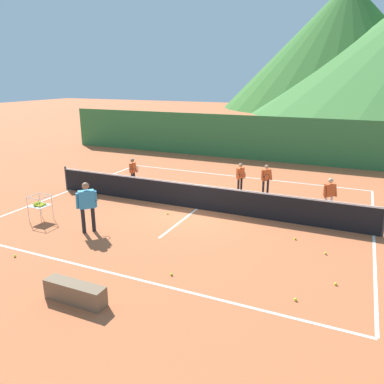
{
  "coord_description": "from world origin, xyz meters",
  "views": [
    {
      "loc": [
        5.36,
        -12.35,
        4.81
      ],
      "look_at": [
        0.34,
        -1.23,
        1.06
      ],
      "focal_mm": 35.06,
      "sensor_mm": 36.0,
      "label": 1
    }
  ],
  "objects": [
    {
      "name": "hill_0",
      "position": [
        1.2,
        54.82,
        9.46
      ],
      "size": [
        36.85,
        36.85,
        18.92
      ],
      "primitive_type": "cone",
      "color": "#38702D",
      "rests_on": "ground"
    },
    {
      "name": "tennis_ball_1",
      "position": [
        -3.04,
        -5.76,
        0.03
      ],
      "size": [
        0.07,
        0.07,
        0.07
      ],
      "primitive_type": "sphere",
      "color": "yellow",
      "rests_on": "ground"
    },
    {
      "name": "line_sideline_west",
      "position": [
        -6.12,
        0.0,
        0.0
      ],
      "size": [
        0.08,
        10.71,
        0.01
      ],
      "primitive_type": "cube",
      "color": "white",
      "rests_on": "ground"
    },
    {
      "name": "instructor",
      "position": [
        -2.32,
        -3.45,
        1.0
      ],
      "size": [
        0.6,
        0.8,
        1.66
      ],
      "color": "black",
      "rests_on": "ground"
    },
    {
      "name": "tennis_ball_3",
      "position": [
        4.85,
        -2.02,
        0.03
      ],
      "size": [
        0.07,
        0.07,
        0.07
      ],
      "primitive_type": "sphere",
      "color": "yellow",
      "rests_on": "ground"
    },
    {
      "name": "ground_plane",
      "position": [
        0.0,
        0.0,
        0.0
      ],
      "size": [
        120.0,
        120.0,
        0.0
      ],
      "primitive_type": "plane",
      "color": "#BC6038"
    },
    {
      "name": "student_1",
      "position": [
        0.82,
        2.79,
        0.77
      ],
      "size": [
        0.42,
        0.68,
        1.28
      ],
      "color": "black",
      "rests_on": "ground"
    },
    {
      "name": "windscreen_fence",
      "position": [
        0.0,
        9.53,
        1.32
      ],
      "size": [
        26.92,
        0.08,
        2.65
      ],
      "primitive_type": "cube",
      "color": "#33753D",
      "rests_on": "ground"
    },
    {
      "name": "student_3",
      "position": [
        4.57,
        1.55,
        0.8
      ],
      "size": [
        0.5,
        0.46,
        1.34
      ],
      "color": "silver",
      "rests_on": "ground"
    },
    {
      "name": "tennis_ball_4",
      "position": [
        1.41,
        -4.87,
        0.03
      ],
      "size": [
        0.07,
        0.07,
        0.07
      ],
      "primitive_type": "sphere",
      "color": "yellow",
      "rests_on": "ground"
    },
    {
      "name": "tennis_net",
      "position": [
        0.0,
        0.0,
        0.5
      ],
      "size": [
        12.77,
        0.08,
        1.05
      ],
      "color": "#333338",
      "rests_on": "ground"
    },
    {
      "name": "tennis_ball_5",
      "position": [
        4.47,
        -4.72,
        0.03
      ],
      "size": [
        0.07,
        0.07,
        0.07
      ],
      "primitive_type": "sphere",
      "color": "yellow",
      "rests_on": "ground"
    },
    {
      "name": "student_0",
      "position": [
        -4.0,
        1.79,
        0.76
      ],
      "size": [
        0.48,
        0.58,
        1.26
      ],
      "color": "black",
      "rests_on": "ground"
    },
    {
      "name": "line_service_center",
      "position": [
        0.0,
        0.0,
        0.0
      ],
      "size": [
        0.08,
        5.96,
        0.01
      ],
      "primitive_type": "cube",
      "color": "white",
      "rests_on": "ground"
    },
    {
      "name": "tennis_ball_2",
      "position": [
        5.24,
        -3.65,
        0.03
      ],
      "size": [
        0.07,
        0.07,
        0.07
      ],
      "primitive_type": "sphere",
      "color": "yellow",
      "rests_on": "ground"
    },
    {
      "name": "line_baseline_far",
      "position": [
        0.0,
        5.32,
        0.0
      ],
      "size": [
        12.24,
        0.08,
        0.01
      ],
      "primitive_type": "cube",
      "color": "white",
      "rests_on": "ground"
    },
    {
      "name": "line_sideline_east",
      "position": [
        6.12,
        0.0,
        0.0
      ],
      "size": [
        0.08,
        10.71,
        0.01
      ],
      "primitive_type": "cube",
      "color": "white",
      "rests_on": "ground"
    },
    {
      "name": "courtside_bench",
      "position": [
        -0.01,
        -6.77,
        0.23
      ],
      "size": [
        1.5,
        0.36,
        0.46
      ],
      "primitive_type": "cube",
      "color": "brown",
      "rests_on": "ground"
    },
    {
      "name": "tennis_ball_6",
      "position": [
        -0.75,
        -0.99,
        0.03
      ],
      "size": [
        0.07,
        0.07,
        0.07
      ],
      "primitive_type": "sphere",
      "color": "yellow",
      "rests_on": "ground"
    },
    {
      "name": "student_2",
      "position": [
        1.92,
        2.91,
        0.78
      ],
      "size": [
        0.45,
        0.7,
        1.29
      ],
      "color": "black",
      "rests_on": "ground"
    },
    {
      "name": "tennis_ball_0",
      "position": [
        3.9,
        -1.35,
        0.03
      ],
      "size": [
        0.07,
        0.07,
        0.07
      ],
      "primitive_type": "sphere",
      "color": "yellow",
      "rests_on": "ground"
    },
    {
      "name": "ball_cart",
      "position": [
        -4.5,
        -3.35,
        0.59
      ],
      "size": [
        0.58,
        0.58,
        0.9
      ],
      "color": "#B7B7BC",
      "rests_on": "ground"
    },
    {
      "name": "line_baseline_near",
      "position": [
        0.0,
        -5.39,
        0.0
      ],
      "size": [
        12.24,
        0.08,
        0.01
      ],
      "primitive_type": "cube",
      "color": "white",
      "rests_on": "ground"
    }
  ]
}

